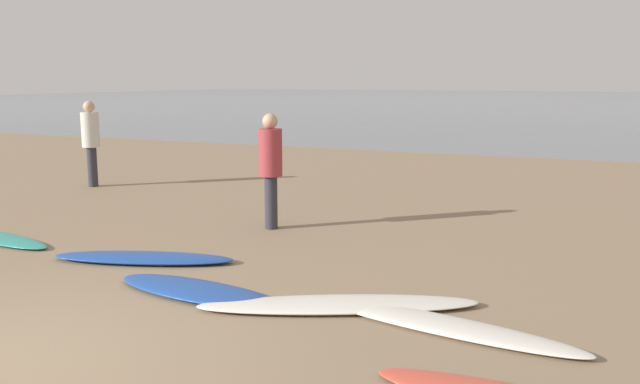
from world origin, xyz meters
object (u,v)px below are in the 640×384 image
object	(u,v)px
surfboard_6	(444,325)
person_1	(91,136)
surfboard_4	(198,291)
surfboard_5	(339,304)
surfboard_1	(0,238)
surfboard_3	(143,258)
person_0	(271,161)

from	to	relation	value
surfboard_6	person_1	distance (m)	9.57
surfboard_4	surfboard_5	size ratio (longest dim) A/B	0.74
surfboard_1	person_1	world-z (taller)	person_1
person_1	surfboard_3	bearing A→B (deg)	23.26
surfboard_6	surfboard_5	bearing A→B (deg)	-176.95
person_0	surfboard_5	bearing A→B (deg)	-49.14
surfboard_4	person_1	xyz separation A→B (m)	(-5.80, 4.79, 0.96)
surfboard_3	surfboard_5	size ratio (longest dim) A/B	0.81
surfboard_5	surfboard_3	bearing A→B (deg)	142.02
surfboard_1	person_1	bearing A→B (deg)	126.98
person_0	person_1	xyz separation A→B (m)	(-5.06, 1.87, 0.03)
surfboard_3	surfboard_4	bearing A→B (deg)	-48.71
surfboard_5	person_0	size ratio (longest dim) A/B	1.61
surfboard_6	person_0	size ratio (longest dim) A/B	1.50
surfboard_4	surfboard_6	bearing A→B (deg)	7.93
person_1	person_0	bearing A→B (deg)	44.84
surfboard_4	surfboard_3	bearing A→B (deg)	155.65
person_0	person_1	distance (m)	5.39
surfboard_3	surfboard_5	world-z (taller)	surfboard_3
surfboard_1	person_1	xyz separation A→B (m)	(-2.11, 4.01, 0.97)
surfboard_4	person_0	xyz separation A→B (m)	(-0.74, 2.92, 0.93)
surfboard_1	surfboard_5	bearing A→B (deg)	2.73
surfboard_5	surfboard_6	world-z (taller)	surfboard_5
surfboard_1	surfboard_3	distance (m)	2.41
person_1	surfboard_1	bearing A→B (deg)	2.85
surfboard_4	surfboard_6	distance (m)	2.47
surfboard_1	surfboard_6	world-z (taller)	surfboard_6
surfboard_6	person_1	bearing A→B (deg)	159.52
surfboard_1	person_1	distance (m)	4.63
surfboard_5	person_0	distance (m)	3.61
surfboard_3	surfboard_5	bearing A→B (deg)	-29.87
surfboard_3	person_1	world-z (taller)	person_1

